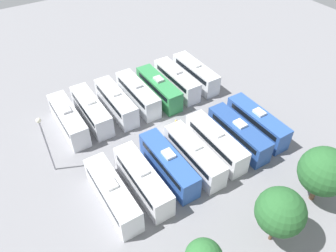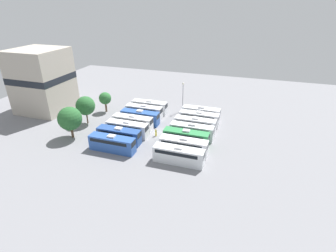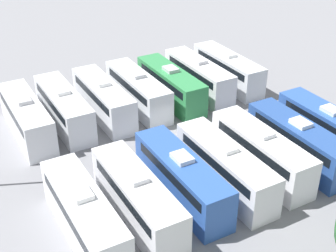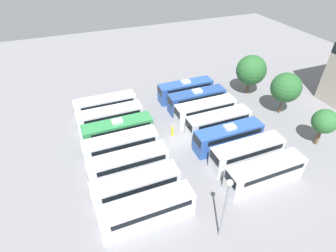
{
  "view_description": "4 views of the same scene",
  "coord_description": "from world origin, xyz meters",
  "views": [
    {
      "loc": [
        18.0,
        30.04,
        32.05
      ],
      "look_at": [
        -0.13,
        1.19,
        1.75
      ],
      "focal_mm": 35.0,
      "sensor_mm": 36.0,
      "label": 1
    },
    {
      "loc": [
        -54.04,
        -19.61,
        29.65
      ],
      "look_at": [
        -0.07,
        -1.75,
        2.22
      ],
      "focal_mm": 28.0,
      "sensor_mm": 36.0,
      "label": 2
    },
    {
      "loc": [
        18.13,
        31.01,
        22.18
      ],
      "look_at": [
        1.11,
        0.73,
        2.23
      ],
      "focal_mm": 50.0,
      "sensor_mm": 36.0,
      "label": 3
    },
    {
      "loc": [
        27.64,
        -11.7,
        25.83
      ],
      "look_at": [
        -0.1,
        -0.69,
        3.38
      ],
      "focal_mm": 28.0,
      "sensor_mm": 36.0,
      "label": 4
    }
  ],
  "objects": [
    {
      "name": "bus_3",
      "position": [
        -0.13,
        -7.65,
        1.86
      ],
      "size": [
        2.6,
        10.23,
        3.74
      ],
      "color": "silver",
      "rests_on": "ground_plane"
    },
    {
      "name": "depot_building",
      "position": [
        3.94,
        37.41,
        8.93
      ],
      "size": [
        13.3,
        13.45,
        17.7
      ],
      "color": "#B2A899",
      "rests_on": "ground_plane"
    },
    {
      "name": "bus_13",
      "position": [
        11.33,
        7.66,
        1.86
      ],
      "size": [
        2.6,
        10.23,
        3.74
      ],
      "color": "silver",
      "rests_on": "ground_plane"
    },
    {
      "name": "bus_6",
      "position": [
        11.16,
        -7.5,
        1.86
      ],
      "size": [
        2.6,
        10.23,
        3.74
      ],
      "color": "silver",
      "rests_on": "ground_plane"
    },
    {
      "name": "bus_5",
      "position": [
        7.59,
        -7.7,
        1.86
      ],
      "size": [
        2.6,
        10.23,
        3.74
      ],
      "color": "silver",
      "rests_on": "ground_plane"
    },
    {
      "name": "bus_0",
      "position": [
        -11.23,
        -7.65,
        1.86
      ],
      "size": [
        2.6,
        10.23,
        3.74
      ],
      "color": "silver",
      "rests_on": "ground_plane"
    },
    {
      "name": "bus_10",
      "position": [
        0.02,
        7.69,
        1.86
      ],
      "size": [
        2.6,
        10.23,
        3.74
      ],
      "color": "silver",
      "rests_on": "ground_plane"
    },
    {
      "name": "tree_1",
      "position": [
        -0.76,
        20.53,
        4.96
      ],
      "size": [
        4.94,
        4.94,
        7.44
      ],
      "color": "brown",
      "rests_on": "ground_plane"
    },
    {
      "name": "bus_2",
      "position": [
        -3.67,
        -7.18,
        1.86
      ],
      "size": [
        2.6,
        10.23,
        3.74
      ],
      "color": "#338C4C",
      "rests_on": "ground_plane"
    },
    {
      "name": "bus_4",
      "position": [
        3.65,
        -7.59,
        1.86
      ],
      "size": [
        2.6,
        10.23,
        3.74
      ],
      "color": "silver",
      "rests_on": "ground_plane"
    },
    {
      "name": "worker_person",
      "position": [
        -1.81,
        0.73,
        0.86
      ],
      "size": [
        0.36,
        0.36,
        1.84
      ],
      "color": "gold",
      "rests_on": "ground_plane"
    },
    {
      "name": "bus_11",
      "position": [
        3.6,
        7.26,
        1.86
      ],
      "size": [
        2.6,
        10.23,
        3.74
      ],
      "color": "#2D56A8",
      "rests_on": "ground_plane"
    },
    {
      "name": "light_pole",
      "position": [
        15.53,
        -1.11,
        5.73
      ],
      "size": [
        0.6,
        0.6,
        8.56
      ],
      "color": "gray",
      "rests_on": "ground_plane"
    },
    {
      "name": "tree_2",
      "position": [
        7.97,
        20.01,
        4.06
      ],
      "size": [
        3.52,
        3.52,
        5.87
      ],
      "color": "brown",
      "rests_on": "ground_plane"
    },
    {
      "name": "bus_12",
      "position": [
        7.47,
        7.76,
        1.86
      ],
      "size": [
        2.6,
        10.23,
        3.74
      ],
      "color": "silver",
      "rests_on": "ground_plane"
    },
    {
      "name": "ground_plane",
      "position": [
        0.0,
        0.0,
        0.0
      ],
      "size": [
        118.22,
        118.22,
        0.0
      ],
      "primitive_type": "plane",
      "color": "gray"
    },
    {
      "name": "bus_8",
      "position": [
        -7.36,
        7.65,
        1.86
      ],
      "size": [
        2.6,
        10.23,
        3.74
      ],
      "color": "#284C93",
      "rests_on": "ground_plane"
    },
    {
      "name": "tree_0",
      "position": [
        -8.66,
        19.4,
        4.83
      ],
      "size": [
        5.55,
        5.55,
        7.63
      ],
      "color": "brown",
      "rests_on": "ground_plane"
    },
    {
      "name": "bus_9",
      "position": [
        -3.69,
        7.39,
        1.86
      ],
      "size": [
        2.6,
        10.23,
        3.74
      ],
      "color": "white",
      "rests_on": "ground_plane"
    },
    {
      "name": "bus_1",
      "position": [
        -7.41,
        -7.65,
        1.86
      ],
      "size": [
        2.6,
        10.23,
        3.74
      ],
      "color": "white",
      "rests_on": "ground_plane"
    },
    {
      "name": "bus_7",
      "position": [
        -11.21,
        7.24,
        1.86
      ],
      "size": [
        2.6,
        10.23,
        3.74
      ],
      "color": "#2D56A8",
      "rests_on": "ground_plane"
    }
  ]
}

